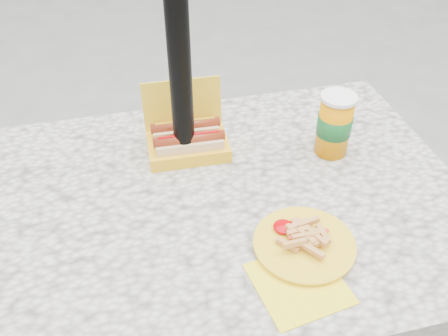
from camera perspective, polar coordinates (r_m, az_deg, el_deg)
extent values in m
cube|color=beige|center=(1.12, -2.87, -4.77)|extent=(1.20, 0.80, 0.05)
cylinder|color=black|center=(1.63, -22.49, -9.69)|extent=(0.07, 0.07, 0.70)
cylinder|color=black|center=(1.71, 12.13, -4.08)|extent=(0.07, 0.07, 0.70)
cylinder|color=black|center=(1.04, -5.41, 16.53)|extent=(0.05, 0.05, 2.20)
cube|color=gold|center=(1.22, -4.13, 2.45)|extent=(0.20, 0.13, 0.03)
cube|color=gold|center=(1.24, -4.80, 7.33)|extent=(0.19, 0.03, 0.13)
cube|color=tan|center=(1.19, -3.97, 2.39)|extent=(0.16, 0.05, 0.04)
cylinder|color=maroon|center=(1.18, -4.02, 3.33)|extent=(0.17, 0.03, 0.03)
cylinder|color=#AD0003|center=(1.17, -4.05, 3.79)|extent=(0.15, 0.01, 0.01)
cube|color=tan|center=(1.24, -4.38, 3.97)|extent=(0.16, 0.05, 0.04)
cylinder|color=maroon|center=(1.22, -4.43, 4.90)|extent=(0.17, 0.03, 0.03)
cylinder|color=#B27C0C|center=(1.22, -4.46, 5.35)|extent=(0.15, 0.01, 0.01)
cube|color=yellow|center=(0.96, 8.57, -12.91)|extent=(0.18, 0.18, 0.00)
cylinder|color=gold|center=(1.01, 9.14, -8.61)|extent=(0.19, 0.19, 0.01)
cylinder|color=gold|center=(1.01, 9.17, -8.48)|extent=(0.20, 0.20, 0.01)
cube|color=gold|center=(1.02, 9.59, -6.15)|extent=(0.05, 0.02, 0.01)
cube|color=gold|center=(1.02, 8.49, -6.80)|extent=(0.02, 0.05, 0.01)
cube|color=gold|center=(0.98, 10.16, -9.29)|extent=(0.04, 0.05, 0.01)
cube|color=gold|center=(0.99, 9.18, -7.75)|extent=(0.05, 0.01, 0.01)
cube|color=gold|center=(1.00, 9.34, -7.96)|extent=(0.04, 0.04, 0.01)
cube|color=gold|center=(1.01, 7.79, -7.47)|extent=(0.02, 0.05, 0.01)
cube|color=gold|center=(1.01, 7.98, -6.71)|extent=(0.04, 0.04, 0.01)
cube|color=gold|center=(1.00, 8.50, -7.12)|extent=(0.05, 0.02, 0.01)
cube|color=gold|center=(1.01, 9.32, -7.81)|extent=(0.05, 0.03, 0.01)
cube|color=gold|center=(0.99, 9.28, -7.73)|extent=(0.03, 0.05, 0.01)
cube|color=gold|center=(1.00, 9.64, -7.97)|extent=(0.05, 0.04, 0.01)
cube|color=gold|center=(0.97, 8.12, -8.53)|extent=(0.05, 0.01, 0.01)
cube|color=gold|center=(0.99, 7.28, -8.72)|extent=(0.04, 0.04, 0.01)
cube|color=gold|center=(1.00, 10.60, -7.80)|extent=(0.03, 0.05, 0.01)
cube|color=gold|center=(1.01, 11.30, -7.38)|extent=(0.01, 0.05, 0.01)
cube|color=gold|center=(1.00, 9.92, -7.78)|extent=(0.01, 0.05, 0.01)
cube|color=gold|center=(0.99, 9.41, -7.66)|extent=(0.05, 0.01, 0.01)
cube|color=gold|center=(1.00, 10.31, -7.86)|extent=(0.04, 0.04, 0.01)
cube|color=gold|center=(1.00, 9.21, -7.53)|extent=(0.05, 0.02, 0.01)
cube|color=gold|center=(1.01, 8.43, -6.42)|extent=(0.05, 0.02, 0.01)
ellipsoid|color=#AD0003|center=(1.02, 6.83, -6.68)|extent=(0.04, 0.04, 0.01)
cube|color=red|center=(1.00, 9.65, -7.45)|extent=(0.08, 0.01, 0.00)
cylinder|color=orange|center=(1.22, 12.48, 4.69)|extent=(0.08, 0.08, 0.15)
cylinder|color=#115520|center=(1.22, 12.51, 4.86)|extent=(0.08, 0.08, 0.05)
cylinder|color=white|center=(1.18, 13.01, 7.85)|extent=(0.08, 0.08, 0.01)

